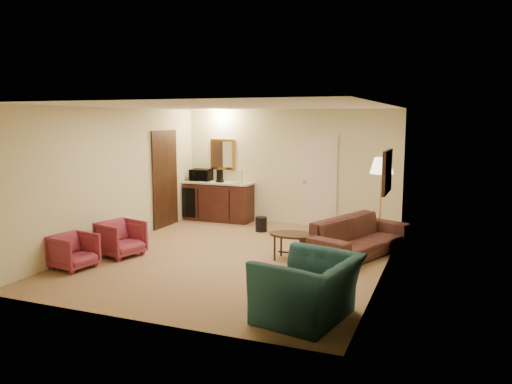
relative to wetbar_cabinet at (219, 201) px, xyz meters
The scene contains 12 objects.
ground 3.21m from the wetbar_cabinet, 58.76° to the right, with size 6.00×6.00×0.00m, color olive.
room_walls 2.79m from the wetbar_cabinet, 51.47° to the right, with size 5.02×6.01×2.61m.
wetbar_cabinet is the anchor object (origin of this frame).
sofa 4.03m from the wetbar_cabinet, 26.76° to the right, with size 2.24×0.65×0.88m, color black.
teal_armchair 6.07m from the wetbar_cabinet, 54.19° to the right, with size 1.18×0.76×1.03m, color #1B3B43.
rose_chair_near 3.43m from the wetbar_cabinet, 94.18° to the right, with size 0.67×0.63×0.69m, color maroon.
rose_chair_far 4.35m from the wetbar_cabinet, 96.60° to the right, with size 0.61×0.57×0.62m, color maroon.
coffee_table 3.67m from the wetbar_cabinet, 44.36° to the right, with size 0.80×0.54×0.46m, color #311E10.
floor_lamp 3.97m from the wetbar_cabinet, 12.98° to the right, with size 0.44×0.44×1.68m, color gold.
waste_bin 1.56m from the wetbar_cabinet, 28.07° to the right, with size 0.25×0.25×0.31m, color black.
microwave 0.80m from the wetbar_cabinet, behind, with size 0.50×0.28×0.34m, color black.
coffee_maker 0.61m from the wetbar_cabinet, 32.08° to the right, with size 0.16×0.16×0.30m, color black.
Camera 1 is at (3.41, -7.76, 2.39)m, focal length 35.00 mm.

